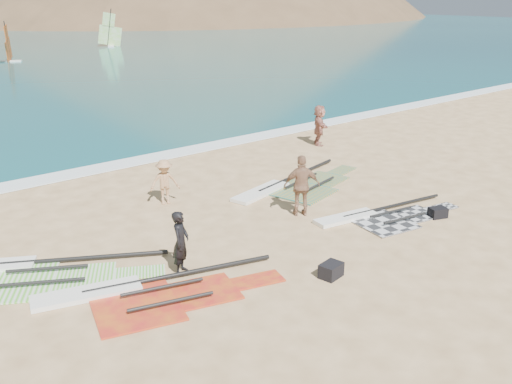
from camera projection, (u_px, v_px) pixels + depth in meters
ground at (371, 262)px, 14.99m from camera, size 300.00×300.00×0.00m
surf_line at (140, 161)px, 23.90m from camera, size 300.00×1.20×0.04m
headland_main at (202, 17)px, 160.52m from camera, size 143.00×143.00×45.00m
headland_minor at (272, 13)px, 188.93m from camera, size 70.00×70.00×28.00m
rig_grey at (379, 217)px, 17.85m from camera, size 5.01×2.39×0.20m
rig_green at (29, 272)px, 14.31m from camera, size 5.33×4.26×0.20m
rig_orange at (292, 186)px, 20.66m from camera, size 6.23×3.15×0.20m
rig_red at (142, 294)px, 13.30m from camera, size 5.80×3.13×0.20m
gear_bag_near at (331, 270)px, 14.13m from camera, size 0.64×0.51×0.36m
gear_bag_far at (438, 213)px, 17.89m from camera, size 0.63×0.54×0.32m
person_wetsuit at (181, 243)px, 14.15m from camera, size 0.72×0.69×1.65m
beachgoer_mid at (165, 182)px, 18.88m from camera, size 1.12×0.88×1.52m
beachgoer_back at (302, 186)px, 17.82m from camera, size 1.22×1.03×1.96m
beachgoer_right at (319, 125)px, 26.16m from camera, size 1.48×1.70×1.86m
windsurfer_centre at (9, 50)px, 57.33m from camera, size 2.26×2.42×4.04m
windsurfer_right at (110, 36)px, 73.47m from camera, size 2.91×2.67×4.75m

